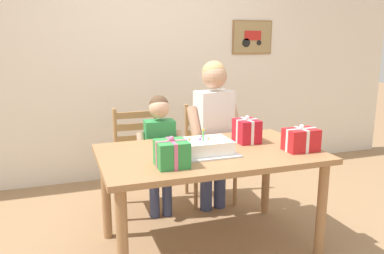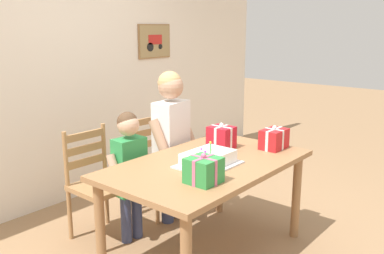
# 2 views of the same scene
# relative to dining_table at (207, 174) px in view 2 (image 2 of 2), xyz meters

# --- Properties ---
(ground_plane) EXTENTS (20.00, 20.00, 0.00)m
(ground_plane) POSITION_rel_dining_table_xyz_m (0.00, 0.00, -0.66)
(ground_plane) COLOR #997551
(back_wall) EXTENTS (6.40, 0.11, 2.60)m
(back_wall) POSITION_rel_dining_table_xyz_m (0.00, 1.78, 0.64)
(back_wall) COLOR silver
(back_wall) RESTS_ON ground
(dining_table) EXTENTS (1.57, 0.94, 0.75)m
(dining_table) POSITION_rel_dining_table_xyz_m (0.00, 0.00, 0.00)
(dining_table) COLOR #9E7047
(dining_table) RESTS_ON ground
(birthday_cake) EXTENTS (0.44, 0.34, 0.19)m
(birthday_cake) POSITION_rel_dining_table_xyz_m (-0.06, -0.05, 0.14)
(birthday_cake) COLOR silver
(birthday_cake) RESTS_ON dining_table
(gift_box_red_large) EXTENTS (0.24, 0.17, 0.20)m
(gift_box_red_large) POSITION_rel_dining_table_xyz_m (0.63, -0.20, 0.17)
(gift_box_red_large) COLOR red
(gift_box_red_large) RESTS_ON dining_table
(gift_box_beside_cake) EXTENTS (0.20, 0.20, 0.20)m
(gift_box_beside_cake) POSITION_rel_dining_table_xyz_m (-0.35, -0.24, 0.17)
(gift_box_beside_cake) COLOR #2D8E42
(gift_box_beside_cake) RESTS_ON dining_table
(gift_box_corner_small) EXTENTS (0.17, 0.20, 0.21)m
(gift_box_corner_small) POSITION_rel_dining_table_xyz_m (0.37, 0.14, 0.18)
(gift_box_corner_small) COLOR red
(gift_box_corner_small) RESTS_ON dining_table
(chair_left) EXTENTS (0.43, 0.43, 0.92)m
(chair_left) POSITION_rel_dining_table_xyz_m (-0.34, 0.87, -0.19)
(chair_left) COLOR #A87A4C
(chair_left) RESTS_ON ground
(chair_right) EXTENTS (0.46, 0.46, 0.92)m
(chair_right) POSITION_rel_dining_table_xyz_m (0.34, 0.87, -0.19)
(chair_right) COLOR #A87A4C
(chair_right) RESTS_ON ground
(child_older) EXTENTS (0.51, 0.30, 1.36)m
(child_older) POSITION_rel_dining_table_xyz_m (0.29, 0.62, 0.17)
(child_older) COLOR #38426B
(child_older) RESTS_ON ground
(child_younger) EXTENTS (0.40, 0.23, 1.08)m
(child_younger) POSITION_rel_dining_table_xyz_m (-0.21, 0.62, -0.00)
(child_younger) COLOR #38426B
(child_younger) RESTS_ON ground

